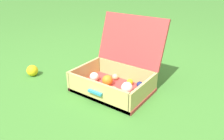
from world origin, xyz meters
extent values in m
plane|color=#3D7A2D|center=(0.00, 0.00, 0.00)|extent=(16.00, 16.00, 0.00)
cube|color=#B23838|center=(0.00, 0.03, 0.01)|extent=(0.54, 0.38, 0.03)
cube|color=tan|center=(-0.27, 0.03, 0.08)|extent=(0.02, 0.38, 0.15)
cube|color=tan|center=(0.26, 0.03, 0.08)|extent=(0.02, 0.38, 0.15)
cube|color=tan|center=(0.00, -0.15, 0.08)|extent=(0.51, 0.02, 0.15)
cube|color=tan|center=(0.00, 0.21, 0.08)|extent=(0.51, 0.02, 0.15)
cube|color=#B23838|center=(0.00, 0.28, 0.33)|extent=(0.54, 0.14, 0.36)
cube|color=teal|center=(0.00, -0.17, 0.08)|extent=(0.11, 0.02, 0.02)
sphere|color=yellow|center=(0.08, 0.15, 0.05)|extent=(0.05, 0.05, 0.05)
sphere|color=red|center=(0.16, -0.09, 0.06)|extent=(0.07, 0.07, 0.07)
sphere|color=white|center=(0.12, 0.03, 0.07)|extent=(0.08, 0.08, 0.08)
sphere|color=#D1B784|center=(-0.06, 0.15, 0.05)|extent=(0.05, 0.05, 0.05)
sphere|color=orange|center=(-0.06, 0.05, 0.07)|extent=(0.08, 0.08, 0.08)
sphere|color=white|center=(-0.18, 0.04, 0.06)|extent=(0.07, 0.07, 0.07)
sphere|color=#D1B784|center=(0.06, -0.04, 0.06)|extent=(0.06, 0.06, 0.06)
sphere|color=red|center=(-0.19, -0.06, 0.06)|extent=(0.06, 0.06, 0.06)
sphere|color=navy|center=(0.16, 0.15, 0.05)|extent=(0.05, 0.05, 0.05)
sphere|color=yellow|center=(-0.70, -0.15, 0.05)|extent=(0.09, 0.09, 0.09)
camera|label=1|loc=(0.81, -1.12, 0.82)|focal=35.03mm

